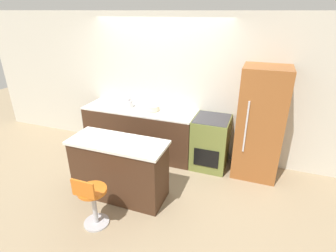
{
  "coord_description": "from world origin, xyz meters",
  "views": [
    {
      "loc": [
        1.77,
        -3.78,
        2.6
      ],
      "look_at": [
        0.49,
        -0.3,
        0.96
      ],
      "focal_mm": 28.0,
      "sensor_mm": 36.0,
      "label": 1
    }
  ],
  "objects_px": {
    "refrigerator": "(260,124)",
    "stool_chair": "(92,201)",
    "mixing_bowl": "(153,108)",
    "oven_range": "(211,142)",
    "kettle": "(129,103)"
  },
  "relations": [
    {
      "from": "refrigerator",
      "to": "stool_chair",
      "type": "xyz_separation_m",
      "value": [
        -1.87,
        -1.99,
        -0.53
      ]
    },
    {
      "from": "refrigerator",
      "to": "mixing_bowl",
      "type": "xyz_separation_m",
      "value": [
        -1.87,
        -0.01,
        0.04
      ]
    },
    {
      "from": "oven_range",
      "to": "stool_chair",
      "type": "xyz_separation_m",
      "value": [
        -1.1,
        -1.97,
        -0.07
      ]
    },
    {
      "from": "kettle",
      "to": "stool_chair",
      "type": "bearing_deg",
      "value": -75.99
    },
    {
      "from": "refrigerator",
      "to": "kettle",
      "type": "relative_size",
      "value": 8.93
    },
    {
      "from": "oven_range",
      "to": "kettle",
      "type": "relative_size",
      "value": 4.45
    },
    {
      "from": "refrigerator",
      "to": "oven_range",
      "type": "bearing_deg",
      "value": -178.77
    },
    {
      "from": "oven_range",
      "to": "kettle",
      "type": "bearing_deg",
      "value": 179.67
    },
    {
      "from": "oven_range",
      "to": "kettle",
      "type": "distance_m",
      "value": 1.69
    },
    {
      "from": "refrigerator",
      "to": "stool_chair",
      "type": "relative_size",
      "value": 2.37
    },
    {
      "from": "oven_range",
      "to": "kettle",
      "type": "height_order",
      "value": "kettle"
    },
    {
      "from": "kettle",
      "to": "mixing_bowl",
      "type": "height_order",
      "value": "kettle"
    },
    {
      "from": "refrigerator",
      "to": "stool_chair",
      "type": "height_order",
      "value": "refrigerator"
    },
    {
      "from": "oven_range",
      "to": "mixing_bowl",
      "type": "xyz_separation_m",
      "value": [
        -1.1,
        0.01,
        0.51
      ]
    },
    {
      "from": "stool_chair",
      "to": "oven_range",
      "type": "bearing_deg",
      "value": 60.75
    }
  ]
}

